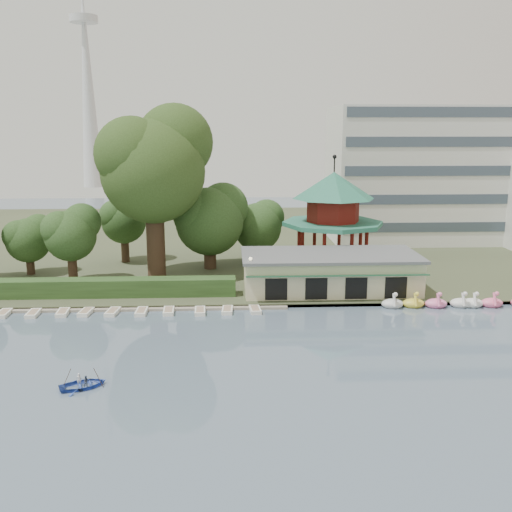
{
  "coord_description": "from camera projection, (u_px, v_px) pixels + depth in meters",
  "views": [
    {
      "loc": [
        -0.45,
        -36.18,
        17.08
      ],
      "look_at": [
        2.0,
        18.0,
        5.0
      ],
      "focal_mm": 40.0,
      "sensor_mm": 36.0,
      "label": 1
    }
  ],
  "objects": [
    {
      "name": "embankment",
      "position": [
        236.0,
        306.0,
        55.85
      ],
      "size": [
        220.0,
        0.6,
        0.3
      ],
      "primitive_type": "cube",
      "color": "gray",
      "rests_on": "ground"
    },
    {
      "name": "dock",
      "position": [
        112.0,
        308.0,
        55.23
      ],
      "size": [
        34.0,
        1.6,
        0.24
      ],
      "primitive_type": "cube",
      "color": "gray",
      "rests_on": "ground"
    },
    {
      "name": "lamp_post",
      "position": [
        251.0,
        270.0,
        56.88
      ],
      "size": [
        0.36,
        0.36,
        4.28
      ],
      "color": "black",
      "rests_on": "shore"
    },
    {
      "name": "office_building",
      "position": [
        449.0,
        179.0,
        86.12
      ],
      "size": [
        38.0,
        18.0,
        20.0
      ],
      "color": "silver",
      "rests_on": "shore"
    },
    {
      "name": "small_trees",
      "position": [
        146.0,
        224.0,
        68.13
      ],
      "size": [
        39.59,
        16.05,
        10.4
      ],
      "color": "#3A281C",
      "rests_on": "shore"
    },
    {
      "name": "pavilion",
      "position": [
        333.0,
        210.0,
        69.12
      ],
      "size": [
        12.4,
        12.4,
        13.5
      ],
      "color": "beige",
      "rests_on": "shore"
    },
    {
      "name": "shore",
      "position": [
        234.0,
        239.0,
        89.67
      ],
      "size": [
        220.0,
        70.0,
        0.4
      ],
      "primitive_type": "cube",
      "color": "#424930",
      "rests_on": "ground"
    },
    {
      "name": "rowboat_with_passengers",
      "position": [
        83.0,
        381.0,
        38.46
      ],
      "size": [
        5.18,
        4.52,
        2.01
      ],
      "color": "#3352B3",
      "rests_on": "ground"
    },
    {
      "name": "broadcast_tower",
      "position": [
        87.0,
        70.0,
        166.29
      ],
      "size": [
        8.0,
        8.0,
        96.0
      ],
      "color": "silver",
      "rests_on": "ground"
    },
    {
      "name": "moored_rowboats",
      "position": [
        102.0,
        312.0,
        53.9
      ],
      "size": [
        30.01,
        2.61,
        0.36
      ],
      "color": "white",
      "rests_on": "ground"
    },
    {
      "name": "big_tree",
      "position": [
        154.0,
        162.0,
        63.17
      ],
      "size": [
        12.75,
        11.88,
        19.6
      ],
      "color": "#3A281C",
      "rests_on": "shore"
    },
    {
      "name": "hedge",
      "position": [
        88.0,
        288.0,
        58.06
      ],
      "size": [
        30.0,
        2.0,
        1.8
      ],
      "primitive_type": "cube",
      "color": "#2D4B20",
      "rests_on": "shore"
    },
    {
      "name": "ground_plane",
      "position": [
        239.0,
        384.0,
        39.01
      ],
      "size": [
        220.0,
        220.0,
        0.0
      ],
      "primitive_type": "plane",
      "color": "slate",
      "rests_on": "ground"
    },
    {
      "name": "swan_boats",
      "position": [
        456.0,
        303.0,
        56.02
      ],
      "size": [
        15.06,
        2.0,
        1.92
      ],
      "color": "silver",
      "rests_on": "ground"
    },
    {
      "name": "boathouse",
      "position": [
        330.0,
        271.0,
        60.36
      ],
      "size": [
        18.6,
        9.39,
        3.9
      ],
      "color": "beige",
      "rests_on": "shore"
    }
  ]
}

